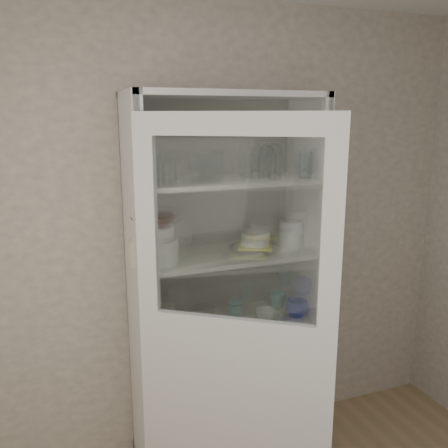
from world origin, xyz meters
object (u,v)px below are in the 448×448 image
object	(u,v)px
goblet_3	(274,157)
terracotta_bowl	(153,221)
yellow_trivet	(255,246)
mug_teal	(277,300)
plate_stack_back	(160,247)
white_ramekin	(255,238)
goblet_1	(218,161)
measuring_cups	(190,328)
plate_stack_front	(154,251)
glass_platter	(255,248)
pantry_cabinet	(220,304)
teal_jar	(235,310)
white_canister	(164,317)
mug_blue	(296,308)
grey_bowl_stack	(291,233)
cream_dish	(185,391)
tin_box	(250,376)
mug_white	(265,317)
goblet_2	(267,158)
goblet_0	(175,164)
cupboard_door	(235,364)

from	to	relation	value
goblet_3	terracotta_bowl	bearing A→B (deg)	-168.24
yellow_trivet	mug_teal	xyz separation A→B (m)	(0.19, 0.08, -0.37)
plate_stack_back	white_ramekin	bearing A→B (deg)	-12.28
goblet_1	measuring_cups	xyz separation A→B (m)	(-0.22, -0.15, -0.86)
plate_stack_front	glass_platter	size ratio (longest dim) A/B	0.87
glass_platter	yellow_trivet	xyz separation A→B (m)	(0.00, 0.00, 0.01)
pantry_cabinet	goblet_1	world-z (taller)	pantry_cabinet
teal_jar	white_canister	xyz separation A→B (m)	(-0.40, 0.01, 0.02)
goblet_3	terracotta_bowl	world-z (taller)	goblet_3
goblet_3	mug_blue	world-z (taller)	goblet_3
terracotta_bowl	white_canister	xyz separation A→B (m)	(0.06, 0.08, -0.55)
goblet_3	white_ramekin	distance (m)	0.47
grey_bowl_stack	cream_dish	bearing A→B (deg)	-176.11
goblet_1	goblet_3	distance (m)	0.34
mug_blue	pantry_cabinet	bearing A→B (deg)	144.84
measuring_cups	white_canister	distance (m)	0.15
pantry_cabinet	white_ramekin	bearing A→B (deg)	-21.56
yellow_trivet	white_canister	distance (m)	0.62
goblet_1	tin_box	xyz separation A→B (m)	(0.16, -0.10, -1.25)
teal_jar	mug_teal	bearing A→B (deg)	9.52
plate_stack_front	yellow_trivet	distance (m)	0.58
goblet_3	grey_bowl_stack	bearing A→B (deg)	-55.03
white_canister	plate_stack_front	bearing A→B (deg)	-127.73
mug_white	goblet_3	bearing A→B (deg)	46.36
grey_bowl_stack	mug_blue	size ratio (longest dim) A/B	1.13
plate_stack_back	glass_platter	size ratio (longest dim) A/B	0.67
goblet_3	white_canister	size ratio (longest dim) A/B	1.43
goblet_1	goblet_2	distance (m)	0.28
goblet_2	cream_dish	distance (m)	1.37
goblet_0	mug_teal	world-z (taller)	goblet_0
cupboard_door	terracotta_bowl	size ratio (longest dim) A/B	9.29
terracotta_bowl	white_ramekin	world-z (taller)	terracotta_bowl
goblet_0	plate_stack_back	xyz separation A→B (m)	(-0.09, 0.02, -0.44)
goblet_0	teal_jar	distance (m)	0.89
goblet_1	mug_blue	world-z (taller)	goblet_1
goblet_1	pantry_cabinet	bearing A→B (deg)	-90.20
white_canister	cream_dish	size ratio (longest dim) A/B	0.56
teal_jar	cream_dish	world-z (taller)	teal_jar
mug_white	white_ramekin	bearing A→B (deg)	82.28
plate_stack_back	terracotta_bowl	size ratio (longest dim) A/B	0.89
mug_white	plate_stack_back	bearing A→B (deg)	144.36
yellow_trivet	mug_white	world-z (taller)	yellow_trivet
goblet_1	cream_dish	bearing A→B (deg)	-152.19
plate_stack_back	mug_teal	bearing A→B (deg)	-2.92
goblet_3	mug_teal	world-z (taller)	goblet_3
goblet_1	white_canister	xyz separation A→B (m)	(-0.33, -0.06, -0.82)
glass_platter	white_ramekin	distance (m)	0.06
goblet_2	terracotta_bowl	distance (m)	0.74
yellow_trivet	tin_box	size ratio (longest dim) A/B	0.94
pantry_cabinet	white_canister	distance (m)	0.33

